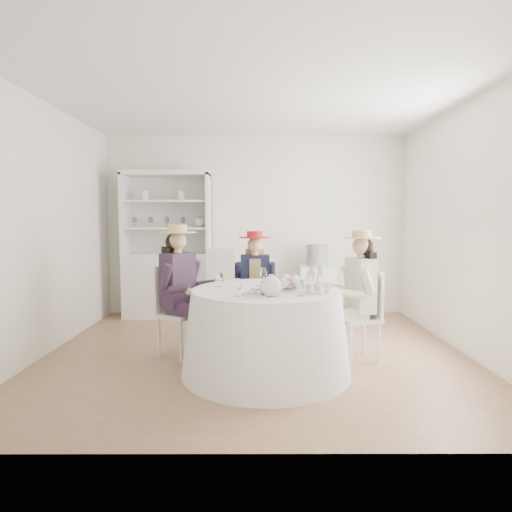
{
  "coord_description": "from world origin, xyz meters",
  "views": [
    {
      "loc": [
        -0.01,
        -4.53,
        1.46
      ],
      "look_at": [
        0.0,
        0.1,
        1.05
      ],
      "focal_mm": 30.0,
      "sensor_mm": 36.0,
      "label": 1
    }
  ],
  "objects": [
    {
      "name": "ground",
      "position": [
        0.0,
        0.0,
        0.0
      ],
      "size": [
        4.5,
        4.5,
        0.0
      ],
      "primitive_type": "plane",
      "color": "#8A6245",
      "rests_on": "ground"
    },
    {
      "name": "ceiling",
      "position": [
        0.0,
        0.0,
        2.7
      ],
      "size": [
        4.5,
        4.5,
        0.0
      ],
      "primitive_type": "plane",
      "rotation": [
        3.14,
        0.0,
        0.0
      ],
      "color": "white",
      "rests_on": "wall_back"
    },
    {
      "name": "wall_back",
      "position": [
        0.0,
        2.0,
        1.35
      ],
      "size": [
        4.5,
        0.0,
        4.5
      ],
      "primitive_type": "plane",
      "rotation": [
        1.57,
        0.0,
        0.0
      ],
      "color": "white",
      "rests_on": "ground"
    },
    {
      "name": "wall_front",
      "position": [
        0.0,
        -2.0,
        1.35
      ],
      "size": [
        4.5,
        0.0,
        4.5
      ],
      "primitive_type": "plane",
      "rotation": [
        -1.57,
        0.0,
        0.0
      ],
      "color": "white",
      "rests_on": "ground"
    },
    {
      "name": "wall_left",
      "position": [
        -2.25,
        0.0,
        1.35
      ],
      "size": [
        0.0,
        4.5,
        4.5
      ],
      "primitive_type": "plane",
      "rotation": [
        1.57,
        0.0,
        1.57
      ],
      "color": "white",
      "rests_on": "ground"
    },
    {
      "name": "wall_right",
      "position": [
        2.25,
        0.0,
        1.35
      ],
      "size": [
        0.0,
        4.5,
        4.5
      ],
      "primitive_type": "plane",
      "rotation": [
        1.57,
        0.0,
        -1.57
      ],
      "color": "white",
      "rests_on": "ground"
    },
    {
      "name": "tea_table",
      "position": [
        0.09,
        -0.58,
        0.4
      ],
      "size": [
        1.59,
        1.59,
        0.8
      ],
      "rotation": [
        0.0,
        0.0,
        -0.08
      ],
      "color": "white",
      "rests_on": "ground"
    },
    {
      "name": "hutch",
      "position": [
        -1.3,
        1.77,
        0.76
      ],
      "size": [
        1.42,
        0.89,
        2.14
      ],
      "rotation": [
        0.0,
        0.0,
        -0.35
      ],
      "color": "silver",
      "rests_on": "ground"
    },
    {
      "name": "side_table",
      "position": [
        0.89,
        1.63,
        0.39
      ],
      "size": [
        0.52,
        0.52,
        0.77
      ],
      "primitive_type": "cube",
      "rotation": [
        0.0,
        0.0,
        -0.05
      ],
      "color": "silver",
      "rests_on": "ground"
    },
    {
      "name": "hatbox",
      "position": [
        0.89,
        1.63,
        0.93
      ],
      "size": [
        0.31,
        0.31,
        0.31
      ],
      "primitive_type": "cylinder",
      "rotation": [
        0.0,
        0.0,
        0.03
      ],
      "color": "black",
      "rests_on": "side_table"
    },
    {
      "name": "guest_left",
      "position": [
        -0.8,
        -0.08,
        0.79
      ],
      "size": [
        0.6,
        0.56,
        1.39
      ],
      "rotation": [
        0.0,
        0.0,
        0.99
      ],
      "color": "silver",
      "rests_on": "ground"
    },
    {
      "name": "guest_mid",
      "position": [
        -0.01,
        0.44,
        0.74
      ],
      "size": [
        0.47,
        0.49,
        1.31
      ],
      "rotation": [
        0.0,
        0.0,
        0.03
      ],
      "color": "silver",
      "rests_on": "ground"
    },
    {
      "name": "guest_right",
      "position": [
        1.05,
        -0.22,
        0.76
      ],
      "size": [
        0.54,
        0.5,
        1.34
      ],
      "rotation": [
        0.0,
        0.0,
        -1.32
      ],
      "color": "silver",
      "rests_on": "ground"
    },
    {
      "name": "spare_chair",
      "position": [
        -0.48,
        1.48,
        0.56
      ],
      "size": [
        0.46,
        0.46,
        1.05
      ],
      "rotation": [
        0.0,
        0.0,
        3.07
      ],
      "color": "silver",
      "rests_on": "ground"
    },
    {
      "name": "teacup_a",
      "position": [
        -0.17,
        -0.49,
        0.83
      ],
      "size": [
        0.1,
        0.1,
        0.06
      ],
      "primitive_type": "imported",
      "rotation": [
        0.0,
        0.0,
        -0.24
      ],
      "color": "white",
      "rests_on": "tea_table"
    },
    {
      "name": "teacup_b",
      "position": [
        0.09,
        -0.32,
        0.83
      ],
      "size": [
        0.08,
        0.08,
        0.06
      ],
      "primitive_type": "imported",
      "rotation": [
        0.0,
        0.0,
        0.37
      ],
      "color": "white",
      "rests_on": "tea_table"
    },
    {
      "name": "teacup_c",
      "position": [
        0.36,
        -0.46,
        0.84
      ],
      "size": [
        0.11,
        0.11,
        0.07
      ],
      "primitive_type": "imported",
      "rotation": [
        0.0,
        0.0,
        0.18
      ],
      "color": "white",
      "rests_on": "tea_table"
    },
    {
      "name": "flower_bowl",
      "position": [
        0.32,
        -0.58,
        0.82
      ],
      "size": [
        0.21,
        0.21,
        0.05
      ],
      "primitive_type": "imported",
      "rotation": [
        0.0,
        0.0,
        0.08
      ],
      "color": "white",
      "rests_on": "tea_table"
    },
    {
      "name": "flower_arrangement",
      "position": [
        0.31,
        -0.67,
        0.89
      ],
      "size": [
        0.19,
        0.19,
        0.07
      ],
      "rotation": [
        0.0,
        0.0,
        -0.22
      ],
      "color": "#CB657D",
      "rests_on": "tea_table"
    },
    {
      "name": "table_teapot",
      "position": [
        0.13,
        -0.94,
        0.88
      ],
      "size": [
        0.26,
        0.18,
        0.19
      ],
      "rotation": [
        0.0,
        0.0,
        0.07
      ],
      "color": "white",
      "rests_on": "tea_table"
    },
    {
      "name": "sandwich_plate",
      "position": [
        0.01,
        -0.88,
        0.81
      ],
      "size": [
        0.26,
        0.26,
        0.06
      ],
      "rotation": [
        0.0,
        0.0,
        0.26
      ],
      "color": "white",
      "rests_on": "tea_table"
    },
    {
      "name": "cupcake_stand",
      "position": [
        0.55,
        -0.79,
        0.89
      ],
      "size": [
        0.25,
        0.25,
        0.23
      ],
      "rotation": [
        0.0,
        0.0,
        0.02
      ],
      "color": "white",
      "rests_on": "tea_table"
    },
    {
      "name": "stemware_set",
      "position": [
        0.09,
        -0.58,
        0.87
      ],
      "size": [
        0.96,
        0.92,
        0.15
      ],
      "color": "white",
      "rests_on": "tea_table"
    }
  ]
}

